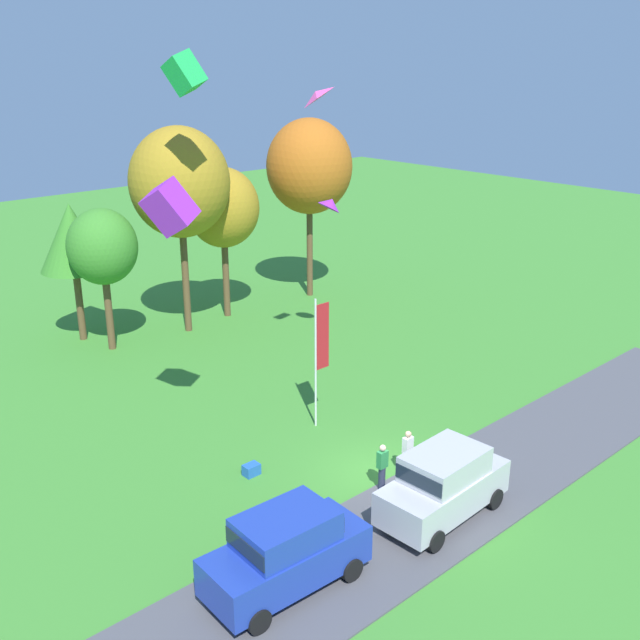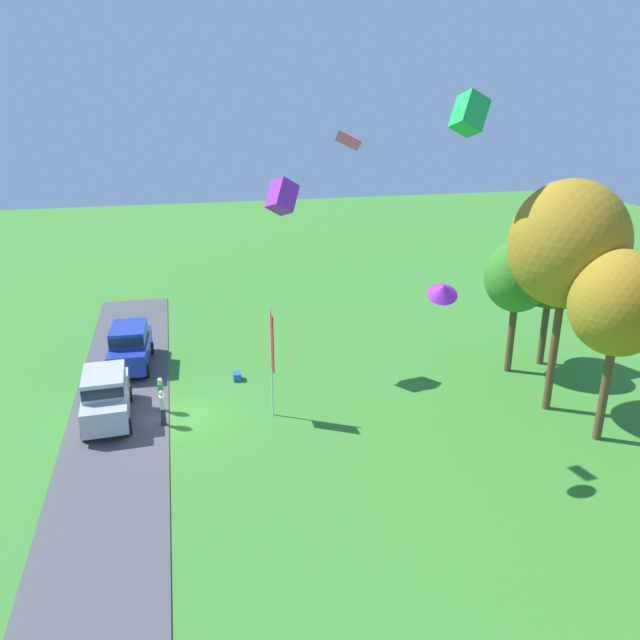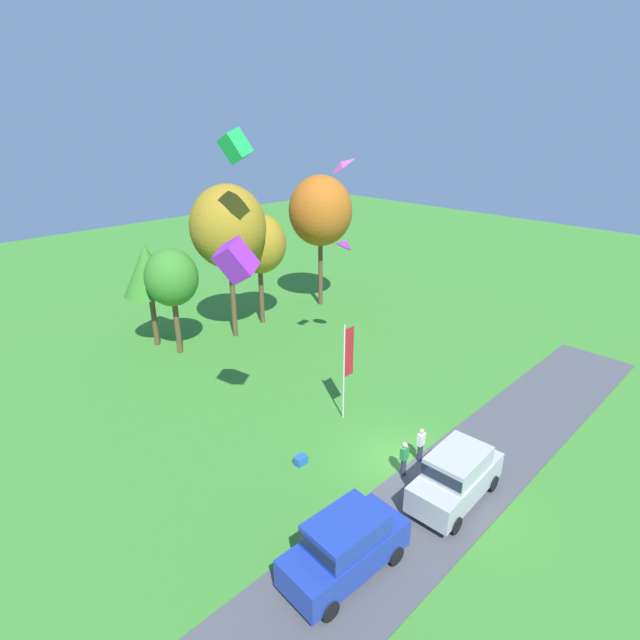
{
  "view_description": "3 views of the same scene",
  "coord_description": "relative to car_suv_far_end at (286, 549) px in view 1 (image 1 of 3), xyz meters",
  "views": [
    {
      "loc": [
        -16.87,
        -15.38,
        13.85
      ],
      "look_at": [
        0.15,
        3.25,
        4.82
      ],
      "focal_mm": 42.0,
      "sensor_mm": 36.0,
      "label": 1
    },
    {
      "loc": [
        25.91,
        0.51,
        13.81
      ],
      "look_at": [
        1.77,
        6.16,
        4.81
      ],
      "focal_mm": 35.0,
      "sensor_mm": 36.0,
      "label": 2
    },
    {
      "loc": [
        -15.65,
        -10.65,
        14.59
      ],
      "look_at": [
        -0.65,
        4.45,
        5.83
      ],
      "focal_mm": 28.0,
      "sensor_mm": 36.0,
      "label": 3
    }
  ],
  "objects": [
    {
      "name": "kite_delta_high_right",
      "position": [
        12.7,
        11.84,
        6.04
      ],
      "size": [
        1.4,
        1.35,
        0.91
      ],
      "primitive_type": "cone",
      "rotation": [
        -0.51,
        0.0,
        4.46
      ],
      "color": "purple"
    },
    {
      "name": "person_watching_sky",
      "position": [
        5.5,
        1.61,
        -0.42
      ],
      "size": [
        0.36,
        0.24,
        1.71
      ],
      "color": "#2D334C",
      "rests_on": "ground"
    },
    {
      "name": "kite_box_topmost",
      "position": [
        7.26,
        14.98,
        11.76
      ],
      "size": [
        1.52,
        1.69,
        1.98
      ],
      "primitive_type": "cube",
      "rotation": [
        0.48,
        0.3,
        3.35
      ],
      "color": "green"
    },
    {
      "name": "flag_banner",
      "position": [
        7.21,
        6.53,
        2.03
      ],
      "size": [
        0.71,
        0.08,
        5.25
      ],
      "color": "silver",
      "rests_on": "ground"
    },
    {
      "name": "ground_plane",
      "position": [
        6.2,
        2.34,
        -1.3
      ],
      "size": [
        120.0,
        120.0,
        0.0
      ],
      "primitive_type": "plane",
      "color": "#3D842D"
    },
    {
      "name": "person_on_lawn",
      "position": [
        6.85,
        1.67,
        -0.42
      ],
      "size": [
        0.36,
        0.24,
        1.71
      ],
      "color": "#2D334C",
      "rests_on": "ground"
    },
    {
      "name": "tree_far_left",
      "position": [
        18.06,
        19.32,
        6.4
      ],
      "size": [
        4.95,
        4.95,
        10.44
      ],
      "color": "brown",
      "rests_on": "ground"
    },
    {
      "name": "car_suv_far_end",
      "position": [
        0.0,
        0.0,
        0.0
      ],
      "size": [
        4.69,
        2.23,
        2.28
      ],
      "color": "#1E389E",
      "rests_on": "ground"
    },
    {
      "name": "tree_lone_near",
      "position": [
        4.99,
        19.42,
        3.86
      ],
      "size": [
        3.33,
        3.33,
        7.03
      ],
      "color": "brown",
      "rests_on": "ground"
    },
    {
      "name": "pavement_strip",
      "position": [
        6.2,
        -0.32,
        -1.27
      ],
      "size": [
        36.0,
        4.4,
        0.06
      ],
      "primitive_type": "cube",
      "color": "#4C4C51",
      "rests_on": "ground"
    },
    {
      "name": "tree_left_of_center",
      "position": [
        12.16,
        19.63,
        4.75
      ],
      "size": [
        3.9,
        3.9,
        8.22
      ],
      "color": "brown",
      "rests_on": "ground"
    },
    {
      "name": "kite_diamond_low_drifter",
      "position": [
        9.48,
        9.3,
        11.01
      ],
      "size": [
        1.3,
        1.32,
        0.81
      ],
      "primitive_type": "pyramid",
      "rotation": [
        -0.6,
        0.0,
        0.69
      ],
      "color": "#EA4C9E"
    },
    {
      "name": "tree_far_right",
      "position": [
        9.22,
        19.06,
        6.49
      ],
      "size": [
        5.0,
        5.0,
        10.56
      ],
      "color": "brown",
      "rests_on": "ground"
    },
    {
      "name": "kite_box_mid_center",
      "position": [
        1.96,
        8.02,
        7.83
      ],
      "size": [
        1.83,
        1.81,
        2.0
      ],
      "primitive_type": "cube",
      "rotation": [
        0.54,
        0.3,
        3.64
      ],
      "color": "purple"
    },
    {
      "name": "tree_right_of_center",
      "position": [
        4.52,
        21.62,
        4.01
      ],
      "size": [
        3.32,
        3.32,
        7.02
      ],
      "color": "brown",
      "rests_on": "ground"
    },
    {
      "name": "cooler_box",
      "position": [
        2.88,
        5.33,
        -1.1
      ],
      "size": [
        0.56,
        0.4,
        0.4
      ],
      "primitive_type": "cube",
      "color": "blue",
      "rests_on": "ground"
    },
    {
      "name": "car_suv_near_entrance",
      "position": [
        5.76,
        -0.75,
        0.0
      ],
      "size": [
        4.67,
        2.2,
        2.28
      ],
      "color": "#B7B7BC",
      "rests_on": "ground"
    }
  ]
}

